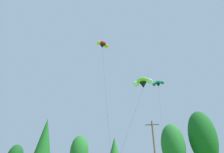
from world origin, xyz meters
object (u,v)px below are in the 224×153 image
object	(u,v)px
parafoil_kite_high_red_yellow	(102,45)
parafoil_kite_mid_teal	(158,84)
utility_pole	(155,150)
parafoil_kite_far_lime_white	(143,83)

from	to	relation	value
parafoil_kite_high_red_yellow	parafoil_kite_mid_teal	size ratio (longest dim) A/B	1.03
parafoil_kite_mid_teal	parafoil_kite_high_red_yellow	bearing A→B (deg)	-119.01
utility_pole	parafoil_kite_far_lime_white	distance (m)	11.28
parafoil_kite_mid_teal	parafoil_kite_far_lime_white	xyz separation A→B (m)	(-3.60, -17.79, -7.49)
parafoil_kite_high_red_yellow	utility_pole	bearing A→B (deg)	16.95
utility_pole	parafoil_kite_mid_teal	xyz separation A→B (m)	(2.71, 17.12, 18.71)
parafoil_kite_high_red_yellow	parafoil_kite_far_lime_white	bearing A→B (deg)	14.01
parafoil_kite_high_red_yellow	parafoil_kite_far_lime_white	distance (m)	11.21
parafoil_kite_high_red_yellow	parafoil_kite_far_lime_white	world-z (taller)	parafoil_kite_high_red_yellow
utility_pole	parafoil_kite_far_lime_white	bearing A→B (deg)	-142.86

